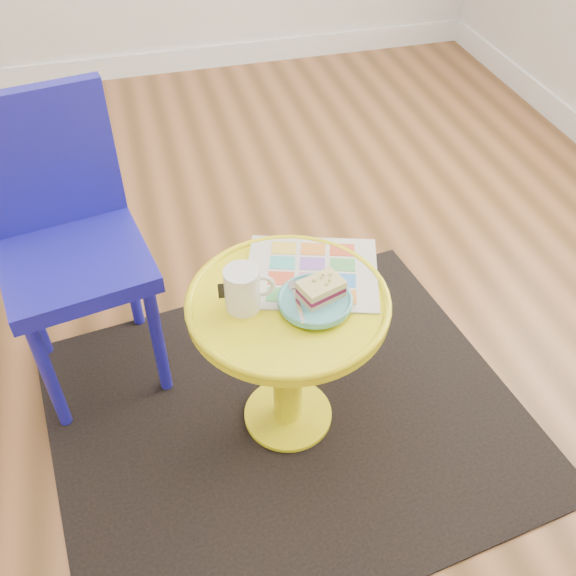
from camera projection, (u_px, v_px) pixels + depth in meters
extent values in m
plane|color=brown|center=(173.00, 331.00, 2.11)|extent=(4.00, 4.00, 0.00)
cube|color=white|center=(122.00, 67.00, 3.48)|extent=(4.00, 0.02, 0.12)
cube|color=black|center=(288.00, 416.00, 1.85)|extent=(1.43, 1.25, 0.01)
cylinder|color=yellow|center=(288.00, 415.00, 1.85)|extent=(0.25, 0.25, 0.02)
cylinder|color=yellow|center=(288.00, 364.00, 1.70)|extent=(0.08, 0.08, 0.42)
cylinder|color=yellow|center=(288.00, 304.00, 1.55)|extent=(0.49, 0.49, 0.03)
cylinder|color=#1B19A4|center=(50.00, 378.00, 1.71)|extent=(0.04, 0.04, 0.39)
cylinder|color=#1B19A4|center=(158.00, 343.00, 1.80)|extent=(0.04, 0.04, 0.39)
cylinder|color=#1B19A4|center=(32.00, 307.00, 1.91)|extent=(0.04, 0.04, 0.39)
cylinder|color=#1B19A4|center=(130.00, 279.00, 2.00)|extent=(0.04, 0.04, 0.39)
cube|color=#1B19A4|center=(75.00, 262.00, 1.69)|extent=(0.43, 0.43, 0.05)
cube|color=#1B19A4|center=(42.00, 161.00, 1.66)|extent=(0.38, 0.11, 0.39)
cube|color=silver|center=(312.00, 272.00, 1.61)|extent=(0.40, 0.37, 0.01)
cylinder|color=white|center=(242.00, 289.00, 1.49)|extent=(0.08, 0.08, 0.11)
torus|color=white|center=(262.00, 286.00, 1.49)|extent=(0.07, 0.02, 0.06)
cylinder|color=#D1B78C|center=(241.00, 273.00, 1.45)|extent=(0.08, 0.08, 0.01)
cylinder|color=#55B1B5|center=(315.00, 304.00, 1.52)|extent=(0.07, 0.07, 0.01)
cylinder|color=#55B1B5|center=(315.00, 301.00, 1.51)|extent=(0.18, 0.18, 0.01)
cube|color=#D3BC8C|center=(321.00, 294.00, 1.51)|extent=(0.12, 0.09, 0.01)
cube|color=maroon|center=(321.00, 290.00, 1.50)|extent=(0.11, 0.09, 0.01)
cube|color=#EADB8C|center=(321.00, 285.00, 1.49)|extent=(0.12, 0.10, 0.02)
cube|color=silver|center=(299.00, 306.00, 1.48)|extent=(0.02, 0.12, 0.00)
cube|color=silver|center=(293.00, 286.00, 1.54)|extent=(0.02, 0.03, 0.00)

